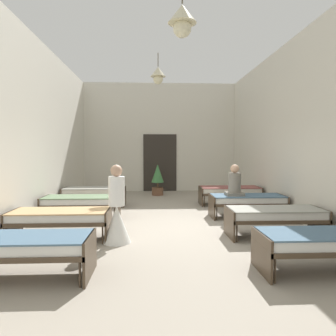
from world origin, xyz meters
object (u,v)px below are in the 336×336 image
(bed_left_row_1, at_px, (60,217))
(nurse_near_aisle, at_px, (117,215))
(bed_left_row_0, at_px, (21,246))
(bed_right_row_2, at_px, (247,200))
(bed_right_row_0, at_px, (326,242))
(bed_left_row_3, at_px, (95,192))
(bed_right_row_3, at_px, (230,191))
(bed_left_row_2, at_px, (81,202))
(patient_seated_primary, at_px, (235,184))
(bed_right_row_1, at_px, (275,215))
(potted_plant, at_px, (158,178))

(bed_left_row_1, distance_m, nurse_near_aisle, 1.16)
(bed_left_row_0, height_order, bed_right_row_2, same)
(bed_right_row_0, relative_size, bed_left_row_3, 1.00)
(bed_left_row_1, xyz_separation_m, bed_left_row_3, (0.00, 3.80, 0.00))
(bed_left_row_0, bearing_deg, bed_right_row_3, 53.23)
(bed_left_row_2, bearing_deg, patient_seated_primary, -0.62)
(bed_right_row_2, bearing_deg, bed_right_row_1, -90.00)
(nurse_near_aisle, bearing_deg, bed_right_row_1, -153.80)
(bed_left_row_0, distance_m, bed_left_row_3, 5.70)
(bed_right_row_0, xyz_separation_m, bed_right_row_2, (0.00, 3.80, 0.00))
(bed_right_row_3, bearing_deg, bed_left_row_3, 180.00)
(patient_seated_primary, bearing_deg, bed_left_row_3, 153.57)
(bed_left_row_3, bearing_deg, patient_seated_primary, -26.43)
(bed_left_row_1, distance_m, bed_left_row_2, 1.90)
(patient_seated_primary, bearing_deg, bed_right_row_3, 79.79)
(bed_right_row_3, bearing_deg, potted_plant, 134.86)
(bed_left_row_3, bearing_deg, bed_right_row_0, -53.23)
(bed_left_row_2, height_order, bed_right_row_2, same)
(bed_right_row_3, height_order, patient_seated_primary, patient_seated_primary)
(bed_right_row_1, relative_size, bed_right_row_3, 1.00)
(patient_seated_primary, bearing_deg, bed_left_row_1, -154.58)
(nurse_near_aisle, bearing_deg, potted_plant, -76.79)
(bed_right_row_3, bearing_deg, patient_seated_primary, -100.21)
(nurse_near_aisle, bearing_deg, bed_right_row_3, -106.42)
(potted_plant, bearing_deg, bed_left_row_2, -115.72)
(bed_right_row_1, distance_m, bed_left_row_3, 5.71)
(bed_left_row_0, xyz_separation_m, bed_left_row_1, (0.00, 1.90, 0.00))
(bed_left_row_1, relative_size, bed_left_row_3, 1.00)
(bed_right_row_0, relative_size, bed_left_row_2, 1.00)
(bed_right_row_1, bearing_deg, potted_plant, 110.38)
(bed_right_row_2, distance_m, nurse_near_aisle, 3.82)
(bed_right_row_2, relative_size, nurse_near_aisle, 1.28)
(bed_left_row_1, height_order, bed_right_row_1, same)
(potted_plant, bearing_deg, bed_right_row_2, -61.59)
(bed_left_row_1, bearing_deg, bed_left_row_3, 90.00)
(bed_right_row_3, distance_m, potted_plant, 3.20)
(potted_plant, bearing_deg, bed_right_row_1, -69.62)
(bed_left_row_1, bearing_deg, bed_right_row_3, 41.74)
(bed_left_row_1, distance_m, bed_right_row_2, 4.66)
(bed_left_row_0, height_order, potted_plant, potted_plant)
(bed_left_row_1, bearing_deg, bed_left_row_2, 90.00)
(bed_left_row_1, distance_m, potted_plant, 6.39)
(nurse_near_aisle, height_order, patient_seated_primary, nurse_near_aisle)
(bed_left_row_0, bearing_deg, potted_plant, 75.87)
(bed_right_row_3, relative_size, patient_seated_primary, 2.38)
(bed_right_row_3, bearing_deg, nurse_near_aisle, -127.53)
(bed_right_row_2, height_order, nurse_near_aisle, nurse_near_aisle)
(bed_left_row_0, xyz_separation_m, nurse_near_aisle, (1.13, 1.62, 0.09))
(bed_right_row_0, bearing_deg, bed_left_row_1, 155.96)
(patient_seated_primary, bearing_deg, potted_plant, 114.34)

